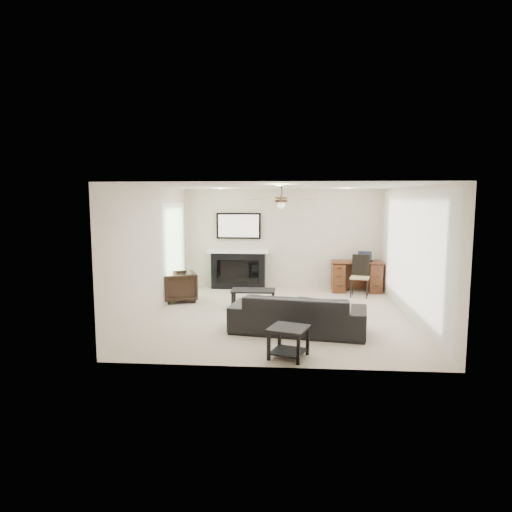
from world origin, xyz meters
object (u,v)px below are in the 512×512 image
object	(u,v)px
coffee_table	(253,299)
fireplace_unit	(238,251)
desk	(356,277)
armchair	(179,287)
sofa	(298,313)

from	to	relation	value
coffee_table	fireplace_unit	world-z (taller)	fireplace_unit
fireplace_unit	desk	distance (m)	2.98
armchair	fireplace_unit	world-z (taller)	fireplace_unit
sofa	coffee_table	bearing A→B (deg)	-51.83
sofa	desk	world-z (taller)	desk
coffee_table	fireplace_unit	distance (m)	2.28
sofa	armchair	distance (m)	3.37
sofa	coffee_table	distance (m)	1.84
coffee_table	fireplace_unit	size ratio (longest dim) A/B	0.47
sofa	fireplace_unit	bearing A→B (deg)	-59.59
sofa	armchair	size ratio (longest dim) A/B	3.14
fireplace_unit	desk	world-z (taller)	fireplace_unit
armchair	desk	distance (m)	4.27
armchair	coffee_table	xyz separation A→B (m)	(1.70, -0.55, -0.13)
armchair	sofa	bearing A→B (deg)	28.45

